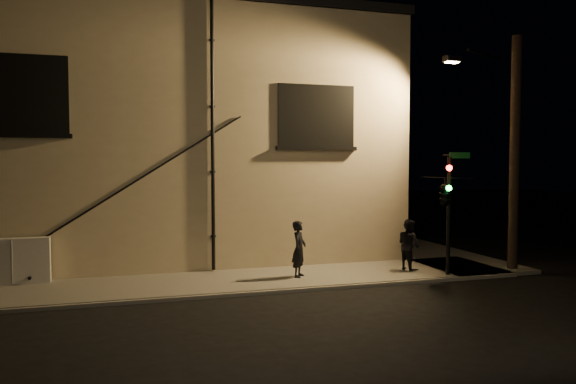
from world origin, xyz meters
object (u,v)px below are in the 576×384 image
object	(u,v)px
traffic_signal	(445,193)
streetlamp_pole	(511,148)
pedestrian_a	(299,249)
utility_cabinet	(13,261)
pedestrian_b	(409,244)

from	to	relation	value
traffic_signal	streetlamp_pole	distance (m)	3.00
pedestrian_a	streetlamp_pole	world-z (taller)	streetlamp_pole
traffic_signal	streetlamp_pole	size ratio (longest dim) A/B	0.49
pedestrian_a	traffic_signal	world-z (taller)	traffic_signal
utility_cabinet	pedestrian_b	xyz separation A→B (m)	(11.51, -1.38, 0.16)
pedestrian_a	traffic_signal	bearing A→B (deg)	-70.51
utility_cabinet	streetlamp_pole	size ratio (longest dim) A/B	0.26
traffic_signal	pedestrian_a	bearing A→B (deg)	164.97
pedestrian_b	traffic_signal	distance (m)	2.10
pedestrian_b	traffic_signal	size ratio (longest dim) A/B	0.43
utility_cabinet	pedestrian_b	size ratio (longest dim) A/B	1.22
streetlamp_pole	pedestrian_a	bearing A→B (deg)	174.31
utility_cabinet	traffic_signal	distance (m)	12.46
pedestrian_b	traffic_signal	world-z (taller)	traffic_signal
traffic_signal	pedestrian_b	bearing A→B (deg)	115.79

